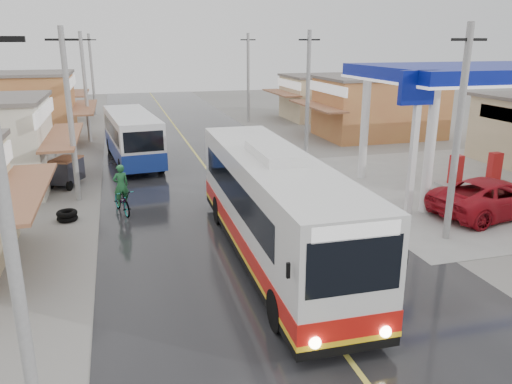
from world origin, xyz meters
The scene contains 12 objects.
ground centered at (0.00, 0.00, 0.00)m, with size 120.00×120.00×0.00m, color slate.
road centered at (0.00, 15.00, 0.01)m, with size 12.00×90.00×0.02m, color black.
centre_line centered at (0.00, 15.00, 0.02)m, with size 0.15×90.00×0.01m, color #D8CC4C.
shopfronts_right centered at (15.00, 12.00, 0.00)m, with size 11.00×44.00×4.80m, color beige, non-canonical shape.
utility_poles_left centered at (-7.00, 16.00, 0.00)m, with size 1.60×50.00×8.00m, color gray, non-canonical shape.
utility_poles_right centered at (7.00, 15.00, 0.00)m, with size 1.60×36.00×8.00m, color gray, non-canonical shape.
coach_bus centered at (-0.02, 0.11, 1.91)m, with size 3.01×12.73×3.96m.
second_bus centered at (-4.11, 16.23, 1.64)m, with size 3.40×9.40×3.05m.
jeepney centered at (10.64, 1.86, 0.82)m, with size 2.72×5.90×1.64m, color #A5101C.
cyclist centered at (-5.00, 6.44, 0.75)m, with size 1.26×2.22×2.27m.
tricycle_near centered at (-7.71, 11.66, 0.85)m, with size 1.91×2.29×1.50m.
tyre_stack centered at (-7.31, 6.10, 0.22)m, with size 0.87×0.87×0.45m.
Camera 1 is at (-4.94, -15.34, 7.39)m, focal length 35.00 mm.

